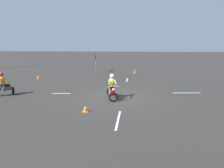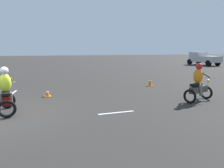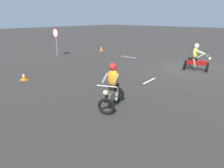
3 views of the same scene
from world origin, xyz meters
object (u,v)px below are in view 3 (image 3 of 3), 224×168
Objects in this scene: traffic_cone_near_right at (24,77)px; traffic_cone_mid_center at (101,49)px; motorcycle_rider_background at (112,88)px; stop_sign at (56,37)px; motorcycle_rider_foreground at (196,59)px.

traffic_cone_mid_center is at bearing -67.98° from traffic_cone_near_right.
motorcycle_rider_background is 13.96m from traffic_cone_mid_center.
motorcycle_rider_background is 3.87× the size of traffic_cone_mid_center.
motorcycle_rider_background is 0.72× the size of stop_sign.
traffic_cone_near_right is (5.87, 0.36, -0.54)m from motorcycle_rider_background.
motorcycle_rider_background is 11.51m from stop_sign.
traffic_cone_mid_center is at bearing -68.51° from motorcycle_rider_background.
motorcycle_rider_background reaches higher than traffic_cone_near_right.
traffic_cone_near_right is at bearing -20.53° from motorcycle_rider_background.
motorcycle_rider_foreground is 10.29m from traffic_cone_mid_center.
traffic_cone_mid_center is (-0.40, -4.86, -1.43)m from stop_sign.
stop_sign reaches higher than motorcycle_rider_foreground.
motorcycle_rider_background is at bearing 154.66° from stop_sign.
traffic_cone_mid_center is (9.96, -9.77, -0.52)m from motorcycle_rider_background.
motorcycle_rider_background is 4.35× the size of traffic_cone_near_right.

